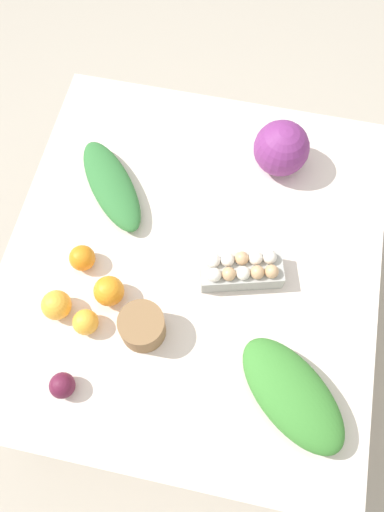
{
  "coord_description": "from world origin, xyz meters",
  "views": [
    {
      "loc": [
        0.54,
        0.11,
        2.01
      ],
      "look_at": [
        0.0,
        0.0,
        0.72
      ],
      "focal_mm": 35.0,
      "sensor_mm": 36.0,
      "label": 1
    }
  ],
  "objects_px": {
    "orange_0": "(109,291)",
    "orange_3": "(86,322)",
    "beet_root": "(62,385)",
    "greens_bunch_beet_tops": "(111,185)",
    "paper_bag": "(142,327)",
    "orange_2": "(56,305)",
    "cabbage_purple": "(281,148)",
    "greens_bunch_kale": "(292,394)",
    "egg_carton": "(241,270)",
    "orange_1": "(82,258)"
  },
  "relations": [
    {
      "from": "greens_bunch_kale",
      "to": "orange_3",
      "type": "relative_size",
      "value": 4.79
    },
    {
      "from": "orange_0",
      "to": "beet_root",
      "type": "bearing_deg",
      "value": -10.52
    },
    {
      "from": "orange_3",
      "to": "beet_root",
      "type": "bearing_deg",
      "value": -3.52
    },
    {
      "from": "beet_root",
      "to": "orange_3",
      "type": "relative_size",
      "value": 0.95
    },
    {
      "from": "cabbage_purple",
      "to": "paper_bag",
      "type": "distance_m",
      "value": 0.66
    },
    {
      "from": "greens_bunch_beet_tops",
      "to": "beet_root",
      "type": "xyz_separation_m",
      "value": [
        0.58,
        0.04,
        0.0
      ]
    },
    {
      "from": "cabbage_purple",
      "to": "greens_bunch_beet_tops",
      "type": "height_order",
      "value": "cabbage_purple"
    },
    {
      "from": "cabbage_purple",
      "to": "greens_bunch_beet_tops",
      "type": "relative_size",
      "value": 0.49
    },
    {
      "from": "orange_1",
      "to": "orange_2",
      "type": "relative_size",
      "value": 0.9
    },
    {
      "from": "orange_1",
      "to": "orange_3",
      "type": "xyz_separation_m",
      "value": [
        0.17,
        0.06,
        -0.0
      ]
    },
    {
      "from": "beet_root",
      "to": "egg_carton",
      "type": "bearing_deg",
      "value": 135.66
    },
    {
      "from": "greens_bunch_kale",
      "to": "orange_2",
      "type": "relative_size",
      "value": 4.11
    },
    {
      "from": "paper_bag",
      "to": "beet_root",
      "type": "xyz_separation_m",
      "value": [
        0.18,
        -0.16,
        -0.01
      ]
    },
    {
      "from": "orange_1",
      "to": "orange_3",
      "type": "distance_m",
      "value": 0.18
    },
    {
      "from": "greens_bunch_kale",
      "to": "orange_3",
      "type": "distance_m",
      "value": 0.56
    },
    {
      "from": "cabbage_purple",
      "to": "greens_bunch_beet_tops",
      "type": "xyz_separation_m",
      "value": [
        0.2,
        -0.47,
        -0.05
      ]
    },
    {
      "from": "greens_bunch_beet_tops",
      "to": "paper_bag",
      "type": "bearing_deg",
      "value": 26.12
    },
    {
      "from": "cabbage_purple",
      "to": "orange_2",
      "type": "height_order",
      "value": "cabbage_purple"
    },
    {
      "from": "orange_1",
      "to": "orange_2",
      "type": "distance_m",
      "value": 0.15
    },
    {
      "from": "paper_bag",
      "to": "orange_0",
      "type": "distance_m",
      "value": 0.14
    },
    {
      "from": "cabbage_purple",
      "to": "paper_bag",
      "type": "xyz_separation_m",
      "value": [
        0.6,
        -0.27,
        -0.04
      ]
    },
    {
      "from": "paper_bag",
      "to": "beet_root",
      "type": "bearing_deg",
      "value": -41.06
    },
    {
      "from": "cabbage_purple",
      "to": "beet_root",
      "type": "bearing_deg",
      "value": -29.1
    },
    {
      "from": "egg_carton",
      "to": "beet_root",
      "type": "bearing_deg",
      "value": 30.19
    },
    {
      "from": "cabbage_purple",
      "to": "greens_bunch_kale",
      "type": "bearing_deg",
      "value": 10.5
    },
    {
      "from": "cabbage_purple",
      "to": "orange_1",
      "type": "xyz_separation_m",
      "value": [
        0.44,
        -0.49,
        -0.05
      ]
    },
    {
      "from": "beet_root",
      "to": "orange_0",
      "type": "height_order",
      "value": "orange_0"
    },
    {
      "from": "cabbage_purple",
      "to": "orange_1",
      "type": "relative_size",
      "value": 2.27
    },
    {
      "from": "greens_bunch_beet_tops",
      "to": "greens_bunch_kale",
      "type": "distance_m",
      "value": 0.77
    },
    {
      "from": "cabbage_purple",
      "to": "greens_bunch_beet_tops",
      "type": "bearing_deg",
      "value": -67.37
    },
    {
      "from": "paper_bag",
      "to": "cabbage_purple",
      "type": "bearing_deg",
      "value": 155.32
    },
    {
      "from": "orange_0",
      "to": "orange_3",
      "type": "bearing_deg",
      "value": -22.23
    },
    {
      "from": "orange_2",
      "to": "orange_1",
      "type": "bearing_deg",
      "value": 169.77
    },
    {
      "from": "orange_0",
      "to": "orange_3",
      "type": "height_order",
      "value": "orange_0"
    },
    {
      "from": "orange_2",
      "to": "orange_0",
      "type": "bearing_deg",
      "value": 117.78
    },
    {
      "from": "orange_3",
      "to": "orange_2",
      "type": "bearing_deg",
      "value": -107.48
    },
    {
      "from": "egg_carton",
      "to": "orange_3",
      "type": "bearing_deg",
      "value": 15.62
    },
    {
      "from": "orange_2",
      "to": "egg_carton",
      "type": "bearing_deg",
      "value": 113.25
    },
    {
      "from": "greens_bunch_beet_tops",
      "to": "greens_bunch_kale",
      "type": "xyz_separation_m",
      "value": [
        0.49,
        0.6,
        0.02
      ]
    },
    {
      "from": "egg_carton",
      "to": "beet_root",
      "type": "relative_size",
      "value": 3.65
    },
    {
      "from": "cabbage_purple",
      "to": "orange_0",
      "type": "height_order",
      "value": "cabbage_purple"
    },
    {
      "from": "beet_root",
      "to": "orange_1",
      "type": "bearing_deg",
      "value": -171.54
    },
    {
      "from": "beet_root",
      "to": "greens_bunch_kale",
      "type": "bearing_deg",
      "value": 99.51
    },
    {
      "from": "paper_bag",
      "to": "greens_bunch_beet_tops",
      "type": "height_order",
      "value": "paper_bag"
    },
    {
      "from": "greens_bunch_beet_tops",
      "to": "greens_bunch_kale",
      "type": "relative_size",
      "value": 1.03
    },
    {
      "from": "egg_carton",
      "to": "orange_3",
      "type": "height_order",
      "value": "egg_carton"
    },
    {
      "from": "beet_root",
      "to": "orange_2",
      "type": "relative_size",
      "value": 0.82
    },
    {
      "from": "greens_bunch_beet_tops",
      "to": "orange_0",
      "type": "height_order",
      "value": "orange_0"
    },
    {
      "from": "orange_2",
      "to": "cabbage_purple",
      "type": "bearing_deg",
      "value": 138.85
    },
    {
      "from": "cabbage_purple",
      "to": "orange_1",
      "type": "height_order",
      "value": "cabbage_purple"
    }
  ]
}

